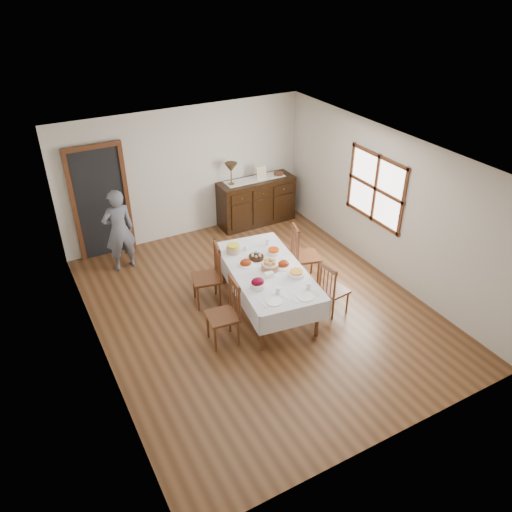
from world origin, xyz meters
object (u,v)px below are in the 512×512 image
chair_right_near (332,288)px  table_lamp (231,168)px  chair_right_far (303,254)px  chair_left_far (209,274)px  sideboard (256,201)px  dining_table (267,274)px  person (119,228)px  chair_left_near (226,312)px

chair_right_near → table_lamp: 3.50m
chair_right_far → chair_left_far: bearing=100.1°
chair_left_far → sideboard: bearing=149.2°
dining_table → person: 2.90m
table_lamp → chair_left_near: bearing=-117.6°
chair_left_far → chair_right_near: chair_left_far is taller
person → chair_left_far: bearing=113.5°
dining_table → chair_left_near: (-0.93, -0.42, -0.13)m
dining_table → sideboard: sideboard is taller
chair_left_near → table_lamp: (1.68, 3.21, 0.80)m
chair_left_far → table_lamp: bearing=158.5°
chair_left_near → sideboard: size_ratio=0.64×
chair_left_far → table_lamp: 2.77m
chair_left_far → table_lamp: size_ratio=2.33×
dining_table → chair_right_near: 1.06m
dining_table → chair_left_near: chair_left_near is taller
table_lamp → chair_right_near: bearing=-88.3°
dining_table → chair_left_near: size_ratio=2.20×
person → dining_table: bearing=120.6°
chair_right_far → sideboard: bearing=7.5°
sideboard → chair_right_far: bearing=-98.9°
chair_left_near → chair_left_far: bearing=175.0°
person → table_lamp: person is taller
chair_left_near → sideboard: 3.89m
chair_left_near → chair_right_near: 1.79m
chair_left_near → table_lamp: table_lamp is taller
sideboard → chair_left_near: bearing=-125.1°
chair_left_near → chair_right_near: (1.78, -0.18, -0.07)m
dining_table → chair_left_far: size_ratio=2.16×
chair_left_far → dining_table: bearing=63.9°
chair_left_near → chair_right_far: size_ratio=0.96×
chair_left_far → chair_right_far: bearing=96.2°
dining_table → sideboard: 3.06m
person → table_lamp: size_ratio=3.60×
chair_right_near → person: (-2.56, 2.94, 0.36)m
table_lamp → chair_left_far: bearing=-124.1°
chair_right_far → person: bearing=70.3°
chair_left_near → person: size_ratio=0.64×
person → sideboard: bearing=-177.5°
chair_left_near → chair_left_far: size_ratio=0.98×
chair_right_near → person: person is taller
chair_right_far → table_lamp: 2.52m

